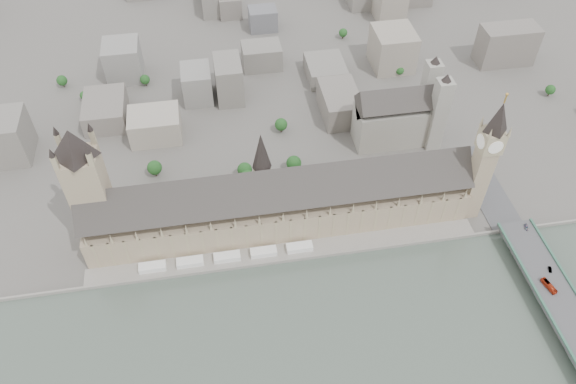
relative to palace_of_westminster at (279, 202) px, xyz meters
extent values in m
plane|color=#595651|center=(0.00, -19.70, -22.71)|extent=(900.00, 900.00, 0.00)
cube|color=gray|center=(0.00, -34.70, -21.21)|extent=(600.00, 1.50, 3.00)
cube|color=gray|center=(0.00, -27.20, -21.71)|extent=(270.00, 15.00, 2.00)
cube|color=white|center=(-90.00, -26.70, -18.71)|extent=(18.00, 7.00, 4.00)
cube|color=white|center=(-65.00, -26.70, -18.71)|extent=(18.00, 7.00, 4.00)
cube|color=white|center=(-40.00, -26.70, -18.71)|extent=(18.00, 7.00, 4.00)
cube|color=white|center=(-15.00, -26.70, -18.71)|extent=(18.00, 7.00, 4.00)
cube|color=white|center=(10.00, -26.70, -18.71)|extent=(18.00, 7.00, 4.00)
cube|color=gray|center=(0.00, 0.30, -10.21)|extent=(265.00, 40.00, 25.00)
cube|color=#302E2B|center=(0.00, 0.30, 12.37)|extent=(265.00, 40.73, 40.73)
cube|color=gray|center=(138.00, -11.70, 8.29)|extent=(12.00, 12.00, 62.00)
cube|color=tan|center=(138.00, -11.70, 47.29)|extent=(14.00, 14.00, 16.00)
cylinder|color=white|center=(145.20, -11.70, 47.29)|extent=(0.60, 10.00, 10.00)
cylinder|color=white|center=(130.80, -11.70, 47.29)|extent=(0.60, 10.00, 10.00)
cylinder|color=white|center=(138.00, -4.50, 47.29)|extent=(10.00, 0.60, 10.00)
cylinder|color=white|center=(138.00, -18.90, 47.29)|extent=(10.00, 0.60, 10.00)
cone|color=black|center=(138.00, -11.70, 66.29)|extent=(17.00, 17.00, 22.00)
cylinder|color=gold|center=(138.00, -11.70, 80.29)|extent=(1.00, 1.00, 6.00)
sphere|color=gold|center=(138.00, -11.70, 83.79)|extent=(2.00, 2.00, 2.00)
cone|color=tan|center=(144.50, -5.20, 59.29)|extent=(2.40, 2.40, 8.00)
cone|color=tan|center=(131.50, -5.20, 59.29)|extent=(2.40, 2.40, 8.00)
cone|color=tan|center=(144.50, -18.20, 59.29)|extent=(2.40, 2.40, 8.00)
cone|color=tan|center=(131.50, -18.20, 59.29)|extent=(2.40, 2.40, 8.00)
cube|color=gray|center=(-122.00, 6.30, 17.29)|extent=(23.00, 23.00, 80.00)
cone|color=black|center=(-122.00, 6.30, 67.29)|extent=(30.00, 30.00, 20.00)
cylinder|color=tan|center=(-10.00, 6.30, 20.29)|extent=(12.00, 12.00, 20.00)
cone|color=black|center=(-10.00, 6.30, 44.29)|extent=(13.00, 13.00, 28.00)
cube|color=#474749|center=(162.00, -107.20, -17.58)|extent=(25.00, 325.00, 10.25)
cube|color=gray|center=(105.00, 75.30, -5.71)|extent=(60.00, 28.00, 34.00)
cube|color=#302E2B|center=(105.00, 75.30, 16.29)|extent=(60.00, 28.28, 28.28)
cube|color=gray|center=(137.00, 87.30, 9.29)|extent=(12.00, 12.00, 64.00)
cube|color=gray|center=(137.00, 63.30, 9.29)|extent=(12.00, 12.00, 64.00)
imported|color=red|center=(158.90, -89.36, -10.74)|extent=(5.79, 12.66, 3.43)
imported|color=gray|center=(166.48, -77.09, -11.70)|extent=(2.85, 4.86, 1.51)
imported|color=gray|center=(167.59, -40.94, -11.67)|extent=(3.52, 5.81, 1.58)
camera|label=1|loc=(-37.52, -260.23, 287.34)|focal=35.00mm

